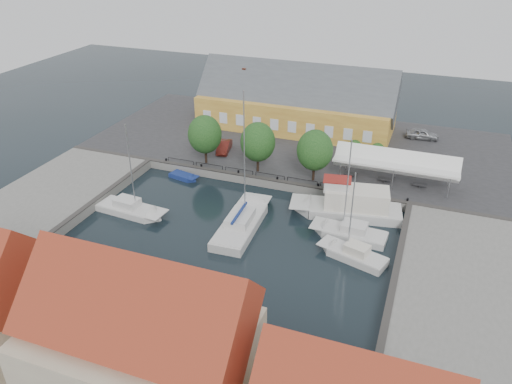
% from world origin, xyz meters
% --- Properties ---
extents(ground, '(140.00, 140.00, 0.00)m').
position_xyz_m(ground, '(0.00, 0.00, 0.00)').
color(ground, black).
rests_on(ground, ground).
extents(north_quay, '(56.00, 26.00, 1.00)m').
position_xyz_m(north_quay, '(0.00, 23.00, 0.50)').
color(north_quay, '#2D2D30').
rests_on(north_quay, ground).
extents(west_quay, '(12.00, 24.00, 1.00)m').
position_xyz_m(west_quay, '(-22.00, -2.00, 0.50)').
color(west_quay, slate).
rests_on(west_quay, ground).
extents(east_quay, '(12.00, 24.00, 1.00)m').
position_xyz_m(east_quay, '(22.00, -2.00, 0.50)').
color(east_quay, slate).
rests_on(east_quay, ground).
extents(south_bank, '(56.00, 14.00, 1.00)m').
position_xyz_m(south_bank, '(0.00, -21.00, 0.50)').
color(south_bank, slate).
rests_on(south_bank, ground).
extents(quay_edge_fittings, '(56.00, 24.72, 0.40)m').
position_xyz_m(quay_edge_fittings, '(0.02, 4.75, 1.06)').
color(quay_edge_fittings, '#383533').
rests_on(quay_edge_fittings, north_quay).
extents(warehouse, '(28.56, 14.00, 9.55)m').
position_xyz_m(warehouse, '(-2.60, 28.36, 4.43)').
color(warehouse, '#BB842D').
rests_on(warehouse, north_quay).
extents(tent_canopy, '(14.00, 4.00, 2.83)m').
position_xyz_m(tent_canopy, '(14.00, 14.50, 3.68)').
color(tent_canopy, white).
rests_on(tent_canopy, north_quay).
extents(quay_trees, '(18.20, 4.20, 6.30)m').
position_xyz_m(quay_trees, '(-2.00, 12.00, 4.88)').
color(quay_trees, black).
rests_on(quay_trees, north_quay).
extents(car_silver, '(4.58, 2.10, 1.52)m').
position_xyz_m(car_silver, '(16.09, 29.87, 1.76)').
color(car_silver, '#94979B').
rests_on(car_silver, north_quay).
extents(car_red, '(2.29, 4.39, 1.38)m').
position_xyz_m(car_red, '(-8.28, 16.08, 1.69)').
color(car_red, '#541813').
rests_on(car_red, north_quay).
extents(center_sailboat, '(3.78, 11.26, 14.89)m').
position_xyz_m(center_sailboat, '(0.35, 0.79, 0.36)').
color(center_sailboat, silver).
rests_on(center_sailboat, ground).
extents(trawler, '(12.39, 5.52, 5.00)m').
position_xyz_m(trawler, '(10.35, 7.29, 1.02)').
color(trawler, silver).
rests_on(trawler, ground).
extents(east_boat_a, '(7.86, 2.98, 11.00)m').
position_xyz_m(east_boat_a, '(11.26, 3.01, 0.26)').
color(east_boat_a, silver).
rests_on(east_boat_a, ground).
extents(east_boat_b, '(6.99, 4.05, 9.42)m').
position_xyz_m(east_boat_b, '(12.27, -0.59, 0.26)').
color(east_boat_b, silver).
rests_on(east_boat_b, ground).
extents(west_boat_c, '(8.29, 3.24, 10.99)m').
position_xyz_m(west_boat_c, '(-12.16, -0.64, 0.26)').
color(west_boat_c, silver).
rests_on(west_boat_c, ground).
extents(launch_sw, '(4.61, 1.75, 0.98)m').
position_xyz_m(launch_sw, '(-13.85, -9.90, 0.09)').
color(launch_sw, silver).
rests_on(launch_sw, ground).
extents(launch_nw, '(4.00, 2.26, 0.88)m').
position_xyz_m(launch_nw, '(-10.66, 8.87, 0.09)').
color(launch_nw, navy).
rests_on(launch_nw, ground).
extents(townhouses, '(36.30, 8.50, 12.00)m').
position_xyz_m(townhouses, '(1.93, -23.24, 5.82)').
color(townhouses, beige).
rests_on(townhouses, south_bank).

